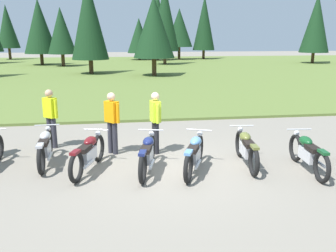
{
  "coord_description": "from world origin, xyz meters",
  "views": [
    {
      "loc": [
        -1.25,
        -8.08,
        3.08
      ],
      "look_at": [
        0.0,
        0.6,
        0.9
      ],
      "focal_mm": 38.39,
      "sensor_mm": 36.0,
      "label": 1
    }
  ],
  "objects": [
    {
      "name": "ground_plane",
      "position": [
        0.0,
        0.0,
        0.0
      ],
      "size": [
        140.0,
        140.0,
        0.0
      ],
      "primitive_type": "plane",
      "color": "gray"
    },
    {
      "name": "grass_moorland",
      "position": [
        0.0,
        26.92,
        0.05
      ],
      "size": [
        80.0,
        44.0,
        0.1
      ],
      "primitive_type": "cube",
      "color": "#5B7033",
      "rests_on": "ground"
    },
    {
      "name": "forest_treeline",
      "position": [
        -0.32,
        33.68,
        4.5
      ],
      "size": [
        40.58,
        29.09,
        8.87
      ],
      "color": "#47331E",
      "rests_on": "ground"
    },
    {
      "name": "motorcycle_silver",
      "position": [
        -3.05,
        0.73,
        0.44
      ],
      "size": [
        0.62,
        2.1,
        0.88
      ],
      "color": "black",
      "rests_on": "ground"
    },
    {
      "name": "motorcycle_maroon",
      "position": [
        -1.96,
        0.09,
        0.44
      ],
      "size": [
        0.84,
        2.03,
        0.88
      ],
      "color": "black",
      "rests_on": "ground"
    },
    {
      "name": "motorcycle_navy",
      "position": [
        -0.59,
        -0.14,
        0.44
      ],
      "size": [
        0.74,
        2.07,
        0.88
      ],
      "color": "black",
      "rests_on": "ground"
    },
    {
      "name": "motorcycle_sky_blue",
      "position": [
        0.5,
        -0.29,
        0.44
      ],
      "size": [
        0.98,
        1.97,
        0.88
      ],
      "color": "black",
      "rests_on": "ground"
    },
    {
      "name": "motorcycle_olive",
      "position": [
        1.84,
        -0.06,
        0.44
      ],
      "size": [
        0.62,
        2.1,
        0.88
      ],
      "color": "black",
      "rests_on": "ground"
    },
    {
      "name": "motorcycle_british_green",
      "position": [
        3.14,
        -0.63,
        0.44
      ],
      "size": [
        0.62,
        2.1,
        0.88
      ],
      "color": "black",
      "rests_on": "ground"
    },
    {
      "name": "rider_in_hivis_vest",
      "position": [
        -0.25,
        1.22,
        0.95
      ],
      "size": [
        0.28,
        0.54,
        1.67
      ],
      "color": "black",
      "rests_on": "ground"
    },
    {
      "name": "rider_near_row_end",
      "position": [
        -3.12,
        2.15,
        0.95
      ],
      "size": [
        0.45,
        0.4,
        1.67
      ],
      "color": "#2D2D38",
      "rests_on": "ground"
    },
    {
      "name": "rider_checking_bike",
      "position": [
        -1.4,
        1.35,
        0.95
      ],
      "size": [
        0.41,
        0.42,
        1.67
      ],
      "color": "#2D2D38",
      "rests_on": "ground"
    }
  ]
}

